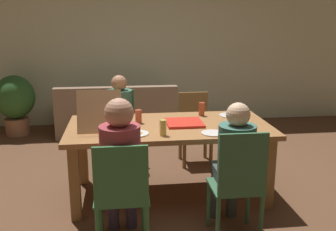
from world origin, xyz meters
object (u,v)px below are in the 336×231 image
at_px(chair_3, 194,126).
at_px(plate_2, 213,133).
at_px(person_2, 234,158).
at_px(drinking_glass_2, 163,128).
at_px(plate_3, 136,133).
at_px(chair_2, 239,181).
at_px(pizza_box_0, 184,123).
at_px(dining_table, 169,134).
at_px(chair_1, 120,126).
at_px(person_1, 120,115).
at_px(plate_1, 230,115).
at_px(couch, 117,115).
at_px(potted_plant, 15,101).
at_px(pizza_box_1, 101,122).
at_px(person_0, 121,160).
at_px(drinking_glass_1, 202,109).
at_px(chair_0, 122,194).
at_px(drinking_glass_0, 138,116).
at_px(plate_0, 232,125).

relative_size(chair_3, plate_2, 4.11).
bearing_deg(person_2, drinking_glass_2, 142.15).
relative_size(person_2, plate_3, 5.00).
xyz_separation_m(chair_2, pizza_box_0, (-0.29, 0.96, 0.24)).
bearing_deg(dining_table, chair_3, 64.76).
distance_m(chair_1, chair_2, 2.16).
height_order(person_1, drinking_glass_2, person_1).
xyz_separation_m(plate_1, couch, (-1.28, 2.09, -0.49)).
distance_m(chair_2, plate_3, 1.06).
relative_size(chair_1, chair_3, 1.05).
xyz_separation_m(chair_2, potted_plant, (-2.62, 3.43, 0.02)).
bearing_deg(pizza_box_1, person_1, 77.73).
height_order(dining_table, plate_2, plate_2).
bearing_deg(person_0, pizza_box_1, 102.52).
bearing_deg(drinking_glass_2, drinking_glass_1, 53.59).
relative_size(pizza_box_1, potted_plant, 0.58).
bearing_deg(plate_1, plate_2, -118.87).
xyz_separation_m(person_0, drinking_glass_2, (0.40, 0.50, 0.11)).
height_order(person_2, couch, person_2).
bearing_deg(couch, chair_0, -89.11).
height_order(chair_1, pizza_box_0, chair_1).
bearing_deg(chair_3, couch, 125.47).
bearing_deg(dining_table, drinking_glass_1, 39.74).
bearing_deg(plate_3, person_0, -105.07).
distance_m(chair_3, plate_1, 0.79).
xyz_separation_m(pizza_box_1, drinking_glass_0, (0.38, 0.13, 0.01)).
relative_size(chair_3, potted_plant, 0.94).
bearing_deg(drinking_glass_2, person_0, -128.59).
xyz_separation_m(chair_2, plate_2, (-0.08, 0.58, 0.23)).
bearing_deg(pizza_box_0, person_0, -127.35).
xyz_separation_m(pizza_box_0, drinking_glass_2, (-0.26, -0.37, 0.06)).
xyz_separation_m(person_0, chair_2, (0.96, -0.09, -0.19)).
height_order(plate_2, plate_3, plate_3).
distance_m(plate_1, drinking_glass_2, 1.05).
xyz_separation_m(dining_table, chair_1, (-0.50, 0.99, -0.17)).
bearing_deg(chair_2, plate_3, 140.78).
bearing_deg(chair_2, chair_3, 90.00).
bearing_deg(drinking_glass_0, plate_1, 9.26).
xyz_separation_m(dining_table, plate_3, (-0.35, -0.29, 0.11)).
xyz_separation_m(person_0, person_2, (0.96, 0.07, -0.05)).
distance_m(drinking_glass_0, drinking_glass_1, 0.75).
bearing_deg(couch, plate_2, -71.36).
relative_size(person_0, plate_0, 5.51).
height_order(chair_0, plate_1, chair_0).
bearing_deg(drinking_glass_0, chair_3, 48.03).
bearing_deg(plate_1, couch, 121.48).
bearing_deg(person_1, chair_1, 90.00).
height_order(drinking_glass_1, couch, drinking_glass_1).
bearing_deg(chair_3, pizza_box_1, -139.42).
bearing_deg(pizza_box_0, person_2, -69.82).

